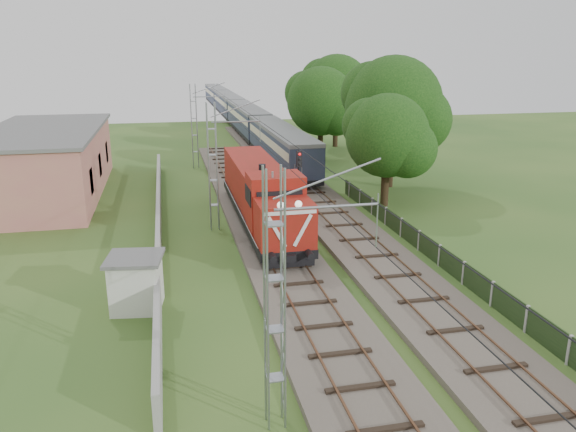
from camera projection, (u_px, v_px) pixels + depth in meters
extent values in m
plane|color=#2C531F|center=(306.00, 304.00, 25.29)|extent=(140.00, 140.00, 0.00)
cube|color=#6B6054|center=(276.00, 249.00, 31.80)|extent=(4.20, 70.00, 0.30)
cube|color=black|center=(276.00, 246.00, 31.74)|extent=(2.40, 70.00, 0.10)
cube|color=brown|center=(261.00, 246.00, 31.55)|extent=(0.08, 70.00, 0.05)
cube|color=brown|center=(291.00, 244.00, 31.90)|extent=(0.08, 70.00, 0.05)
cube|color=#6B6054|center=(306.00, 191.00, 45.01)|extent=(4.20, 80.00, 0.30)
cube|color=black|center=(306.00, 189.00, 44.95)|extent=(2.40, 80.00, 0.10)
cube|color=brown|center=(296.00, 188.00, 44.76)|extent=(0.08, 80.00, 0.05)
cube|color=brown|center=(316.00, 187.00, 45.11)|extent=(0.08, 80.00, 0.05)
cylinder|color=gray|center=(327.00, 207.00, 15.56)|extent=(3.00, 0.08, 0.08)
cylinder|color=gray|center=(236.00, 122.00, 34.30)|extent=(3.00, 0.08, 0.08)
cylinder|color=gray|center=(209.00, 97.00, 53.04)|extent=(3.00, 0.08, 0.08)
cylinder|color=black|center=(260.00, 142.00, 34.97)|extent=(0.03, 70.00, 0.03)
cylinder|color=black|center=(260.00, 121.00, 34.61)|extent=(0.03, 70.00, 0.03)
cube|color=#9E9E99|center=(159.00, 221.00, 34.98)|extent=(0.25, 40.00, 1.50)
cube|color=tan|center=(47.00, 163.00, 43.98)|extent=(8.00, 20.00, 5.00)
cube|color=#606060|center=(42.00, 130.00, 43.25)|extent=(8.40, 20.40, 0.25)
cube|color=black|center=(91.00, 181.00, 39.26)|extent=(0.10, 1.60, 1.80)
cube|color=black|center=(100.00, 165.00, 44.88)|extent=(0.10, 1.60, 1.80)
cube|color=black|center=(106.00, 152.00, 50.50)|extent=(0.10, 1.60, 1.80)
cube|color=black|center=(440.00, 255.00, 29.57)|extent=(0.05, 32.00, 1.15)
cube|color=#9E9E99|center=(349.00, 190.00, 43.62)|extent=(0.12, 0.12, 1.20)
cube|color=black|center=(261.00, 211.00, 36.23)|extent=(3.00, 17.03, 0.50)
cube|color=black|center=(278.00, 243.00, 31.16)|extent=(2.20, 3.61, 0.50)
cube|color=black|center=(249.00, 195.00, 41.48)|extent=(2.20, 3.61, 0.50)
cube|color=black|center=(289.00, 263.00, 28.46)|extent=(2.60, 0.25, 0.35)
cube|color=maroon|center=(285.00, 223.00, 29.03)|extent=(2.90, 2.50, 2.30)
sphere|color=white|center=(281.00, 205.00, 27.45)|extent=(0.36, 0.36, 0.36)
sphere|color=white|center=(299.00, 204.00, 27.63)|extent=(0.36, 0.36, 0.36)
cube|color=silver|center=(277.00, 232.00, 27.72)|extent=(1.01, 0.06, 1.68)
cube|color=silver|center=(303.00, 230.00, 27.99)|extent=(1.01, 0.06, 1.68)
cube|color=silver|center=(290.00, 213.00, 27.59)|extent=(2.70, 0.06, 0.18)
cube|color=maroon|center=(275.00, 203.00, 31.20)|extent=(3.00, 2.40, 3.21)
cube|color=black|center=(280.00, 199.00, 29.92)|extent=(2.50, 0.06, 0.90)
cube|color=maroon|center=(255.00, 180.00, 38.09)|extent=(2.80, 12.12, 2.60)
cylinder|color=black|center=(262.00, 167.00, 34.82)|extent=(0.44, 0.44, 0.40)
cylinder|color=gray|center=(273.00, 175.00, 29.90)|extent=(0.12, 0.12, 0.35)
cylinder|color=gray|center=(284.00, 174.00, 30.02)|extent=(0.12, 0.12, 0.35)
cube|color=black|center=(281.00, 160.00, 54.07)|extent=(2.75, 20.89, 0.47)
cube|color=#323854|center=(281.00, 144.00, 53.64)|extent=(2.85, 20.89, 2.56)
cube|color=beige|center=(281.00, 139.00, 53.51)|extent=(2.89, 20.05, 0.71)
cube|color=slate|center=(281.00, 129.00, 53.24)|extent=(2.90, 20.89, 0.33)
cube|color=black|center=(248.00, 130.00, 74.53)|extent=(2.75, 20.89, 0.47)
cube|color=#323854|center=(247.00, 118.00, 74.10)|extent=(2.85, 20.89, 2.56)
cube|color=beige|center=(247.00, 115.00, 73.97)|extent=(2.89, 20.05, 0.71)
cube|color=slate|center=(247.00, 107.00, 73.70)|extent=(2.90, 20.89, 0.33)
cube|color=black|center=(229.00, 113.00, 94.99)|extent=(2.75, 20.89, 0.47)
cube|color=#323854|center=(229.00, 104.00, 94.56)|extent=(2.85, 20.89, 2.56)
cube|color=beige|center=(228.00, 101.00, 94.43)|extent=(2.89, 20.05, 0.71)
cube|color=slate|center=(228.00, 95.00, 94.16)|extent=(2.90, 20.89, 0.33)
cube|color=black|center=(217.00, 102.00, 115.45)|extent=(2.75, 20.89, 0.47)
cube|color=#323854|center=(216.00, 94.00, 115.02)|extent=(2.85, 20.89, 2.56)
cube|color=beige|center=(216.00, 92.00, 114.89)|extent=(2.89, 20.05, 0.71)
cube|color=slate|center=(216.00, 87.00, 114.62)|extent=(2.90, 20.89, 0.33)
cylinder|color=black|center=(299.00, 186.00, 37.13)|extent=(0.13, 0.13, 4.78)
cube|color=black|center=(299.00, 159.00, 36.48)|extent=(0.36, 0.25, 1.05)
sphere|color=red|center=(300.00, 154.00, 36.28)|extent=(0.17, 0.17, 0.17)
sphere|color=black|center=(300.00, 159.00, 36.37)|extent=(0.17, 0.17, 0.17)
sphere|color=black|center=(300.00, 164.00, 36.47)|extent=(0.17, 0.17, 0.17)
cube|color=#1B39A6|center=(300.00, 182.00, 36.95)|extent=(0.53, 0.12, 0.38)
cube|color=silver|center=(136.00, 284.00, 24.58)|extent=(2.30, 2.30, 2.25)
cube|color=#606060|center=(134.00, 258.00, 24.24)|extent=(2.65, 2.65, 0.15)
cylinder|color=#352616|center=(385.00, 181.00, 40.91)|extent=(0.58, 0.58, 3.66)
sphere|color=black|center=(387.00, 136.00, 39.97)|extent=(5.99, 5.99, 5.99)
sphere|color=black|center=(408.00, 149.00, 39.61)|extent=(4.19, 4.19, 4.19)
sphere|color=black|center=(369.00, 125.00, 40.55)|extent=(3.89, 3.89, 3.89)
cylinder|color=#352616|center=(391.00, 158.00, 46.49)|extent=(0.55, 0.55, 4.81)
sphere|color=black|center=(393.00, 105.00, 45.25)|extent=(7.87, 7.87, 7.87)
sphere|color=black|center=(417.00, 120.00, 44.78)|extent=(5.51, 5.51, 5.51)
sphere|color=black|center=(372.00, 93.00, 46.01)|extent=(5.11, 5.11, 5.11)
cylinder|color=#352616|center=(320.00, 139.00, 58.43)|extent=(0.56, 0.56, 4.27)
sphere|color=black|center=(321.00, 101.00, 57.34)|extent=(6.99, 6.99, 6.99)
sphere|color=black|center=(337.00, 112.00, 56.92)|extent=(4.89, 4.89, 4.89)
sphere|color=black|center=(307.00, 93.00, 58.01)|extent=(4.54, 4.54, 4.54)
cylinder|color=#352616|center=(336.00, 126.00, 66.28)|extent=(0.59, 0.59, 4.79)
sphere|color=black|center=(336.00, 89.00, 65.05)|extent=(7.84, 7.84, 7.84)
sphere|color=black|center=(352.00, 99.00, 64.58)|extent=(5.49, 5.49, 5.49)
sphere|color=black|center=(322.00, 81.00, 65.81)|extent=(5.10, 5.10, 5.10)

